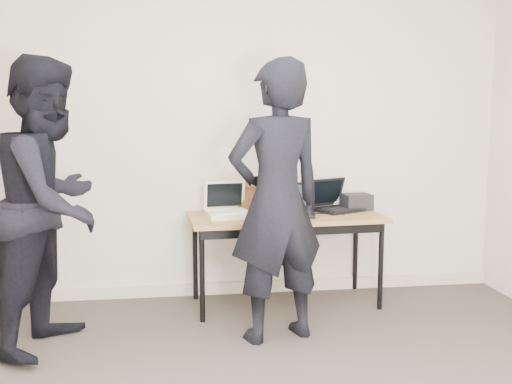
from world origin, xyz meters
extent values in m
cube|color=beige|center=(0.00, 2.27, 1.35)|extent=(4.50, 0.05, 2.70)
cube|color=olive|center=(0.38, 1.92, 0.70)|extent=(1.54, 0.74, 0.03)
cylinder|color=black|center=(-0.29, 1.61, 0.34)|extent=(0.04, 0.04, 0.68)
cylinder|color=black|center=(1.08, 1.69, 0.34)|extent=(0.04, 0.04, 0.68)
cylinder|color=black|center=(-0.33, 2.14, 0.34)|extent=(0.04, 0.04, 0.68)
cylinder|color=black|center=(1.05, 2.22, 0.34)|extent=(0.04, 0.04, 0.68)
cube|color=black|center=(0.40, 1.63, 0.64)|extent=(1.40, 0.11, 0.06)
cube|color=beige|center=(-0.07, 1.89, 0.74)|extent=(0.36, 0.31, 0.04)
cube|color=#F1EBCE|center=(-0.07, 1.85, 0.76)|extent=(0.29, 0.18, 0.01)
cube|color=beige|center=(-0.09, 2.04, 0.87)|extent=(0.33, 0.10, 0.23)
cube|color=black|center=(-0.09, 2.03, 0.87)|extent=(0.28, 0.07, 0.19)
cube|color=beige|center=(-0.09, 2.02, 0.76)|extent=(0.29, 0.06, 0.02)
cube|color=black|center=(0.43, 1.86, 0.73)|extent=(0.37, 0.31, 0.02)
cube|color=black|center=(0.43, 1.84, 0.74)|extent=(0.29, 0.19, 0.01)
cube|color=black|center=(0.47, 2.01, 0.86)|extent=(0.33, 0.14, 0.23)
cube|color=#26333F|center=(0.46, 2.01, 0.86)|extent=(0.28, 0.11, 0.19)
cube|color=black|center=(0.46, 1.98, 0.74)|extent=(0.29, 0.08, 0.02)
cube|color=black|center=(0.84, 2.02, 0.73)|extent=(0.43, 0.38, 0.02)
cube|color=black|center=(0.85, 2.00, 0.75)|extent=(0.32, 0.25, 0.01)
cube|color=black|center=(0.77, 2.17, 0.86)|extent=(0.35, 0.23, 0.24)
cube|color=black|center=(0.77, 2.17, 0.86)|extent=(0.30, 0.19, 0.19)
cube|color=black|center=(0.79, 2.14, 0.74)|extent=(0.29, 0.15, 0.02)
cube|color=brown|center=(0.20, 2.14, 0.84)|extent=(0.37, 0.18, 0.24)
cube|color=brown|center=(0.20, 2.08, 0.94)|extent=(0.36, 0.09, 0.07)
cube|color=brown|center=(0.36, 2.13, 0.82)|extent=(0.02, 0.10, 0.02)
ellipsoid|color=white|center=(0.23, 2.14, 1.00)|extent=(0.14, 0.11, 0.08)
cube|color=black|center=(1.01, 2.10, 0.78)|extent=(0.25, 0.22, 0.13)
cube|color=black|center=(0.16, 1.74, 0.73)|extent=(0.08, 0.05, 0.03)
cube|color=black|center=(0.90, 1.98, 0.72)|extent=(0.13, 0.24, 0.01)
cube|color=silver|center=(0.39, 1.79, 0.72)|extent=(0.22, 0.14, 0.01)
cube|color=black|center=(-0.04, 1.86, 0.72)|extent=(0.28, 0.20, 0.01)
cube|color=black|center=(0.53, 2.14, 0.72)|extent=(0.25, 0.05, 0.01)
cube|color=silver|center=(0.17, 1.78, 0.72)|extent=(0.24, 0.16, 0.01)
cube|color=black|center=(0.68, 1.92, 0.72)|extent=(0.32, 0.13, 0.01)
imported|color=black|center=(0.18, 1.24, 0.93)|extent=(0.78, 0.63, 1.86)
imported|color=black|center=(-1.26, 1.34, 0.93)|extent=(0.95, 1.08, 1.86)
cube|color=#BCB09C|center=(0.00, 2.23, 0.05)|extent=(4.50, 0.03, 0.10)
camera|label=1|loc=(-0.46, -2.41, 1.50)|focal=40.00mm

